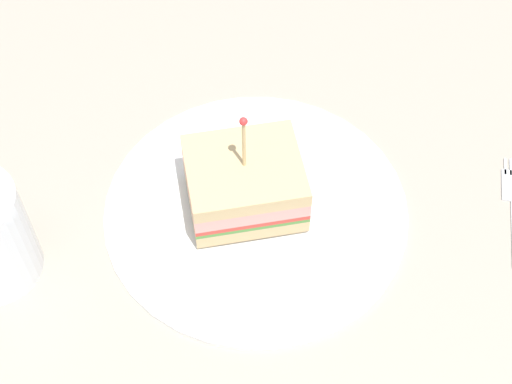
{
  "coord_description": "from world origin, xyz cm",
  "views": [
    {
      "loc": [
        18.53,
        -35.33,
        57.37
      ],
      "look_at": [
        0.0,
        0.0,
        2.88
      ],
      "focal_mm": 54.06,
      "sensor_mm": 36.0,
      "label": 1
    }
  ],
  "objects": [
    {
      "name": "ground_plane",
      "position": [
        0.0,
        0.0,
        -1.0
      ],
      "size": [
        95.55,
        95.55,
        2.0
      ],
      "primitive_type": "cube",
      "color": "#9E9384"
    },
    {
      "name": "plate",
      "position": [
        0.0,
        0.0,
        0.44
      ],
      "size": [
        27.42,
        27.42,
        0.88
      ],
      "primitive_type": "cylinder",
      "color": "white",
      "rests_on": "ground_plane"
    },
    {
      "name": "sandwich_half_center",
      "position": [
        -1.12,
        -0.04,
        3.51
      ],
      "size": [
        13.11,
        12.88,
        11.09
      ],
      "color": "tan",
      "rests_on": "plate"
    }
  ]
}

